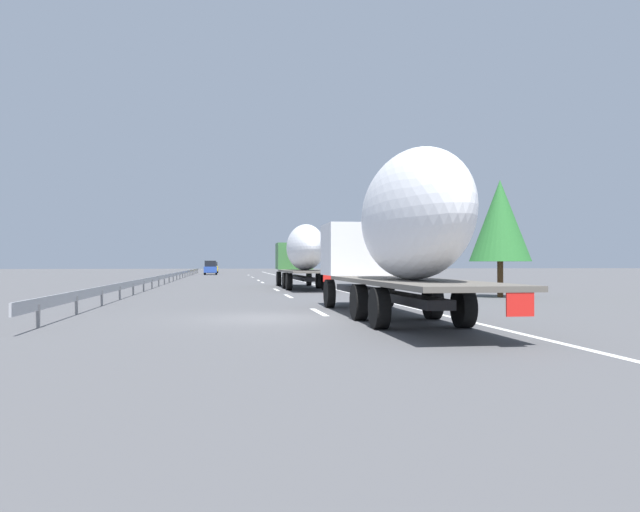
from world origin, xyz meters
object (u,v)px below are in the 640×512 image
at_px(truck_trailing, 399,230).
at_px(car_blue_sedan, 211,268).
at_px(road_sign, 305,257).
at_px(truck_lead, 302,252).
at_px(car_yellow_coupe, 213,268).

bearing_deg(truck_trailing, car_blue_sedan, 5.55).
distance_m(truck_trailing, road_sign, 46.11).
bearing_deg(car_blue_sedan, truck_trailing, -174.45).
distance_m(truck_lead, car_blue_sedan, 50.36).
xyz_separation_m(truck_lead, car_yellow_coupe, (65.66, 7.08, -1.44)).
xyz_separation_m(car_yellow_coupe, road_sign, (-42.23, -10.18, 1.40)).
distance_m(truck_lead, truck_trailing, 22.58).
bearing_deg(truck_trailing, road_sign, -3.85).
bearing_deg(car_yellow_coupe, truck_lead, -173.85).
height_order(truck_lead, road_sign, truck_lead).
xyz_separation_m(truck_trailing, car_blue_sedan, (72.43, 7.04, -1.61)).
distance_m(truck_trailing, car_yellow_coupe, 88.54).
bearing_deg(road_sign, truck_lead, 172.46).
bearing_deg(car_blue_sedan, road_sign, -159.01).
relative_size(truck_lead, road_sign, 4.08).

